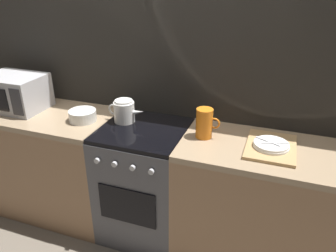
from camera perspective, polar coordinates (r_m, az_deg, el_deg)
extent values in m
plane|color=#6B6054|center=(2.84, -3.72, -17.02)|extent=(8.00, 8.00, 0.00)
cube|color=#A39989|center=(2.50, -1.54, 8.86)|extent=(3.60, 0.05, 2.40)
cube|color=beige|center=(2.48, -1.73, 8.72)|extent=(3.58, 0.01, 2.39)
cube|color=#997251|center=(2.99, -20.09, -5.96)|extent=(1.20, 0.60, 0.86)
cube|color=#9E8466|center=(2.80, -21.46, 1.95)|extent=(1.20, 0.60, 0.04)
cube|color=#4C4C51|center=(2.56, -4.00, -9.83)|extent=(0.60, 0.60, 0.87)
cube|color=black|center=(2.33, -4.33, -0.77)|extent=(0.59, 0.59, 0.03)
cube|color=black|center=(2.34, -7.07, -13.55)|extent=(0.42, 0.01, 0.28)
cylinder|color=#B7B7BC|center=(2.22, -12.14, -5.87)|extent=(0.04, 0.02, 0.04)
cylinder|color=#B7B7BC|center=(2.16, -9.22, -6.52)|extent=(0.04, 0.02, 0.04)
cylinder|color=#B7B7BC|center=(2.11, -6.14, -7.19)|extent=(0.04, 0.02, 0.04)
cylinder|color=#B7B7BC|center=(2.06, -2.91, -7.87)|extent=(0.04, 0.02, 0.04)
cube|color=#997251|center=(2.41, 16.62, -13.74)|extent=(1.20, 0.60, 0.86)
cube|color=#9E8466|center=(2.17, 18.09, -4.42)|extent=(1.20, 0.60, 0.04)
cube|color=#B2B2B7|center=(2.88, -24.80, 5.31)|extent=(0.46, 0.34, 0.27)
cube|color=#333338|center=(2.65, -24.68, 3.73)|extent=(0.09, 0.01, 0.21)
cylinder|color=white|center=(2.42, -7.55, 2.42)|extent=(0.15, 0.15, 0.15)
cylinder|color=white|center=(2.39, -7.66, 4.25)|extent=(0.13, 0.13, 0.02)
cone|color=white|center=(2.37, -5.19, 2.41)|extent=(0.10, 0.04, 0.05)
torus|color=white|center=(2.45, -9.33, 2.83)|extent=(0.08, 0.01, 0.08)
cylinder|color=silver|center=(2.51, -14.49, 1.75)|extent=(0.20, 0.20, 0.08)
cylinder|color=orange|center=(2.18, 6.25, 0.48)|extent=(0.11, 0.11, 0.20)
torus|color=orange|center=(2.16, 7.99, 0.46)|extent=(0.08, 0.01, 0.08)
cube|color=tan|center=(2.16, 17.30, -3.43)|extent=(0.30, 0.40, 0.02)
cylinder|color=white|center=(2.14, 17.32, -3.28)|extent=(0.22, 0.22, 0.01)
cylinder|color=white|center=(2.13, 17.37, -2.95)|extent=(0.21, 0.21, 0.01)
cylinder|color=silver|center=(2.13, 17.94, -2.77)|extent=(0.16, 0.07, 0.01)
cube|color=silver|center=(2.14, 16.89, -2.49)|extent=(0.16, 0.09, 0.00)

